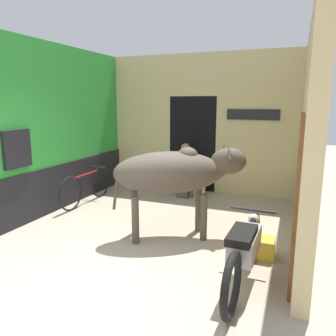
{
  "coord_description": "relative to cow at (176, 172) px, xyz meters",
  "views": [
    {
      "loc": [
        2.16,
        -3.18,
        2.14
      ],
      "look_at": [
        0.14,
        1.96,
        1.02
      ],
      "focal_mm": 35.0,
      "sensor_mm": 36.0,
      "label": 1
    }
  ],
  "objects": [
    {
      "name": "wall_left_shopfront",
      "position": [
        -2.77,
        0.65,
        0.51
      ],
      "size": [
        0.25,
        4.35,
        3.25
      ],
      "color": "green",
      "rests_on": "ground_plane"
    },
    {
      "name": "cow",
      "position": [
        0.0,
        0.0,
        0.0
      ],
      "size": [
        2.1,
        1.47,
        1.5
      ],
      "color": "#4C4238",
      "rests_on": "ground_plane"
    },
    {
      "name": "ground_plane",
      "position": [
        -0.45,
        -1.51,
        -1.06
      ],
      "size": [
        30.0,
        30.0,
        0.0
      ],
      "primitive_type": "plane",
      "color": "tan"
    },
    {
      "name": "wall_right_with_door",
      "position": [
        1.87,
        0.61,
        0.54
      ],
      "size": [
        0.22,
        4.35,
        3.25
      ],
      "color": "#D1BC84",
      "rests_on": "ground_plane"
    },
    {
      "name": "wall_back_with_doorway",
      "position": [
        -0.52,
        3.12,
        0.36
      ],
      "size": [
        4.47,
        0.93,
        3.25
      ],
      "color": "#D1BC84",
      "rests_on": "ground_plane"
    },
    {
      "name": "shopkeeper_seated",
      "position": [
        -0.61,
        2.23,
        -0.41
      ],
      "size": [
        0.36,
        0.33,
        1.22
      ],
      "color": "brown",
      "rests_on": "ground_plane"
    },
    {
      "name": "crate",
      "position": [
        1.32,
        -0.24,
        -0.92
      ],
      "size": [
        0.44,
        0.32,
        0.28
      ],
      "color": "gold",
      "rests_on": "ground_plane"
    },
    {
      "name": "motorcycle_near",
      "position": [
        1.24,
        -1.07,
        -0.61
      ],
      "size": [
        0.58,
        1.97,
        0.8
      ],
      "color": "black",
      "rests_on": "ground_plane"
    },
    {
      "name": "plastic_stool",
      "position": [
        -0.26,
        2.26,
        -0.82
      ],
      "size": [
        0.37,
        0.37,
        0.45
      ],
      "color": "beige",
      "rests_on": "ground_plane"
    },
    {
      "name": "bicycle",
      "position": [
        -2.39,
        0.97,
        -0.7
      ],
      "size": [
        0.44,
        1.76,
        0.72
      ],
      "color": "black",
      "rests_on": "ground_plane"
    }
  ]
}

